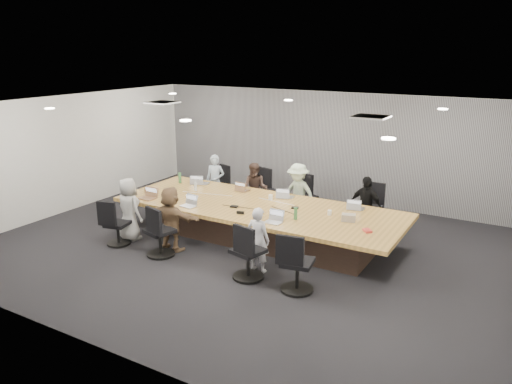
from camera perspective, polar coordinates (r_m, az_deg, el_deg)
The scene contains 40 objects.
floor at distance 10.13m, azimuth -1.14°, elevation -6.26°, with size 10.00×8.00×0.00m, color black.
ceiling at distance 9.42m, azimuth -1.24°, elevation 9.68°, with size 10.00×8.00×0.00m, color white.
wall_back at distance 13.18m, azimuth 7.90°, elevation 5.25°, with size 10.00×2.80×0.00m, color beige.
wall_front at distance 6.76m, azimuth -19.15°, elevation -6.16°, with size 10.00×2.80×0.00m, color beige.
wall_left at distance 12.94m, azimuth -20.54°, elevation 4.16°, with size 8.00×2.80×0.00m, color beige.
curtain at distance 13.11m, azimuth 7.77°, elevation 5.19°, with size 9.80×0.04×2.80m, color gray.
conference_table at distance 10.39m, azimuth 0.28°, elevation -3.31°, with size 6.00×2.20×0.74m.
chair_0 at distance 12.79m, azimuth -3.77°, elevation 0.29°, with size 0.50×0.50×0.74m, color black, non-canonical shape.
chair_1 at distance 12.19m, azimuth 0.76°, elevation -0.20°, with size 0.58×0.58×0.86m, color black, non-canonical shape.
chair_2 at distance 11.71m, azimuth 5.50°, elevation -0.99°, with size 0.57×0.57×0.85m, color black, non-canonical shape.
chair_3 at distance 11.18m, azimuth 12.88°, elevation -2.15°, with size 0.58×0.58×0.86m, color black, non-canonical shape.
chair_4 at distance 10.49m, azimuth -15.53°, elevation -3.92°, with size 0.50×0.50×0.74m, color black, non-canonical shape.
chair_5 at distance 9.74m, azimuth -10.93°, elevation -4.85°, with size 0.57×0.57×0.84m, color black, non-canonical shape.
chair_6 at distance 8.65m, azimuth -0.91°, elevation -7.26°, with size 0.58×0.58×0.85m, color black, non-canonical shape.
chair_7 at distance 8.25m, azimuth 4.75°, elevation -8.53°, with size 0.58×0.58×0.85m, color black, non-canonical shape.
person_0 at distance 12.43m, azimuth -4.69°, elevation 1.21°, with size 0.49×0.32×1.33m, color #9AADC0.
laptop_0 at distance 11.98m, azimuth -6.19°, elevation 1.00°, with size 0.33×0.23×0.02m, color #B2B2B7.
person_1 at distance 11.84m, azimuth -0.07°, elevation 0.33°, with size 0.61×0.48×1.26m, color #3F2E28.
laptop_1 at distance 11.36m, azimuth -1.46°, elevation 0.24°, with size 0.29×0.20×0.02m, color #8C6647.
person_2 at distance 11.33m, azimuth 4.80°, elevation -0.16°, with size 0.89×0.51×1.38m, color #ACC3A7.
laptop_2 at distance 10.84m, azimuth 3.55°, elevation -0.57°, with size 0.30×0.21×0.02m, color #B2B2B7.
person_3 at distance 10.80m, azimuth 12.38°, elevation -1.56°, with size 0.76×0.32×1.29m, color black.
laptop_3 at distance 10.27m, azimuth 11.46°, elevation -1.83°, with size 0.29×0.20×0.02m, color #B2B2B7.
person_4 at distance 10.62m, azimuth -14.31°, elevation -1.90°, with size 0.65×0.42×1.32m, color #9C9C9C.
laptop_4 at distance 10.98m, azimuth -12.36°, elevation -0.70°, with size 0.36×0.24×0.02m, color #8C6647.
person_5 at distance 9.91m, azimuth -9.68°, elevation -3.01°, with size 1.20×0.38×1.29m, color brown.
laptop_5 at distance 10.29m, azimuth -7.76°, elevation -1.62°, with size 0.31×0.21×0.02m, color #B2B2B7.
person_6 at distance 8.86m, azimuth 0.26°, elevation -5.45°, with size 0.44×0.29×1.20m, color #BAB8C3.
laptop_6 at distance 9.26m, azimuth 1.95°, elevation -3.50°, with size 0.31×0.21×0.02m, color #B2B2B7.
bottle_green_left at distance 12.09m, azimuth -8.70°, elevation 1.63°, with size 0.07×0.07×0.25m, color #38753E.
bottle_green_right at distance 9.44m, azimuth 4.54°, elevation -2.47°, with size 0.07×0.07×0.23m, color #38753E.
bottle_clear at distance 11.36m, azimuth -6.94°, elevation 0.64°, with size 0.06×0.06×0.21m, color silver.
cup_white_far at distance 10.64m, azimuth 1.68°, elevation -0.61°, with size 0.09×0.09×0.11m, color white.
cup_white_near at distance 9.78m, azimuth 8.41°, elevation -2.34°, with size 0.08×0.08×0.10m, color white.
mug_brown at distance 11.44m, azimuth -12.42°, elevation 0.20°, with size 0.08×0.08×0.10m, color brown.
mic_left at distance 10.16m, azimuth -2.53°, elevation -1.67°, with size 0.15×0.10×0.03m, color black.
mic_right at distance 10.11m, azimuth 4.48°, elevation -1.80°, with size 0.15×0.10×0.03m, color black.
stapler at distance 9.75m, azimuth -1.80°, elevation -2.36°, with size 0.15×0.04×0.06m, color black.
canvas_bag at distance 9.49m, azimuth 10.53°, elevation -2.91°, with size 0.25×0.16×0.14m, color gray.
snack_packet at distance 9.04m, azimuth 12.61°, elevation -4.34°, with size 0.18×0.12×0.04m, color red.
Camera 1 is at (4.87, -8.00, 3.87)m, focal length 35.00 mm.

